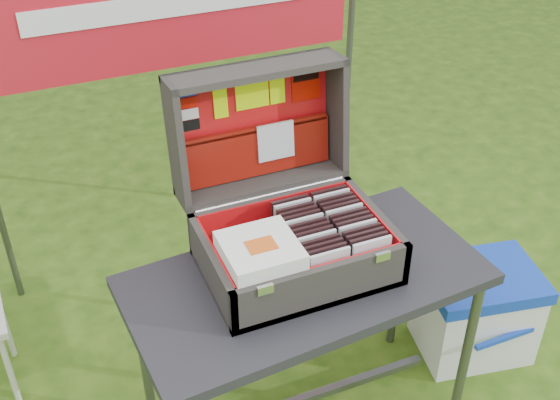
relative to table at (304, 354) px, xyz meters
name	(u,v)px	position (x,y,z in m)	size (l,w,h in m)	color
table	(304,354)	(0.00, 0.00, 0.00)	(1.19, 0.59, 0.74)	#2B2B30
table_top	(306,280)	(0.00, 0.00, 0.35)	(1.19, 0.59, 0.04)	#2B2B30
table_leg_fr	(465,360)	(0.53, -0.24, -0.02)	(0.04, 0.04, 0.70)	#59595B
table_leg_bl	(144,355)	(-0.53, 0.24, -0.02)	(0.04, 0.04, 0.70)	#59595B
table_leg_br	(398,280)	(0.53, 0.24, -0.02)	(0.04, 0.04, 0.70)	#59595B
table_brace	(302,399)	(0.00, 0.00, -0.25)	(1.04, 0.03, 0.03)	#59595B
suitcase	(289,187)	(-0.02, 0.11, 0.67)	(0.61, 0.60, 0.59)	#46433E
suitcase_base_bottom	(296,265)	(-0.02, 0.05, 0.38)	(0.61, 0.44, 0.02)	#46433E
suitcase_base_wall_front	(323,288)	(-0.02, -0.16, 0.45)	(0.61, 0.02, 0.16)	#46433E
suitcase_base_wall_back	(273,215)	(-0.02, 0.25, 0.45)	(0.61, 0.02, 0.16)	#46433E
suitcase_base_wall_left	(212,272)	(-0.31, 0.05, 0.45)	(0.02, 0.44, 0.16)	#46433E
suitcase_base_wall_right	(374,228)	(0.28, 0.05, 0.45)	(0.02, 0.44, 0.16)	#46433E
suitcase_liner_floor	(296,262)	(-0.02, 0.05, 0.40)	(0.56, 0.39, 0.01)	red
suitcase_latch_left	(265,290)	(-0.21, -0.17, 0.52)	(0.05, 0.01, 0.03)	silver
suitcase_latch_right	(383,256)	(0.18, -0.17, 0.52)	(0.05, 0.01, 0.03)	silver
suitcase_hinge	(271,195)	(-0.02, 0.27, 0.53)	(0.02, 0.02, 0.55)	silver
suitcase_lid_back	(252,121)	(-0.02, 0.44, 0.73)	(0.61, 0.44, 0.02)	#46433E
suitcase_lid_rim_far	(256,71)	(-0.02, 0.39, 0.95)	(0.61, 0.02, 0.16)	#46433E
suitcase_lid_rim_near	(262,182)	(-0.02, 0.35, 0.54)	(0.61, 0.02, 0.16)	#46433E
suitcase_lid_rim_left	(176,145)	(-0.31, 0.37, 0.74)	(0.02, 0.44, 0.16)	#46433E
suitcase_lid_rim_right	(336,113)	(0.28, 0.37, 0.74)	(0.02, 0.44, 0.16)	#46433E
suitcase_lid_liner	(253,123)	(-0.02, 0.43, 0.74)	(0.56, 0.38, 0.01)	red
suitcase_liner_wall_front	(321,282)	(-0.02, -0.14, 0.47)	(0.56, 0.01, 0.14)	red
suitcase_liner_wall_back	(274,215)	(-0.02, 0.24, 0.47)	(0.56, 0.01, 0.14)	red
suitcase_liner_wall_left	(216,268)	(-0.29, 0.05, 0.47)	(0.01, 0.39, 0.14)	red
suitcase_liner_wall_right	(370,227)	(0.26, 0.05, 0.47)	(0.01, 0.39, 0.14)	red
suitcase_lid_pocket	(257,151)	(-0.02, 0.40, 0.64)	(0.54, 0.17, 0.03)	maroon
suitcase_pocket_edge	(256,129)	(-0.02, 0.40, 0.72)	(0.53, 0.02, 0.02)	maroon
suitcase_pocket_cd	(276,141)	(0.05, 0.38, 0.67)	(0.14, 0.14, 0.01)	silver
lid_sticker_cc_a	(187,91)	(-0.24, 0.44, 0.89)	(0.06, 0.04, 0.00)	#1933B2
lid_sticker_cc_b	(189,103)	(-0.24, 0.43, 0.86)	(0.06, 0.04, 0.00)	#BF0F02
lid_sticker_cc_c	(190,114)	(-0.24, 0.43, 0.82)	(0.06, 0.04, 0.00)	white
lid_sticker_cc_d	(191,125)	(-0.24, 0.42, 0.78)	(0.06, 0.04, 0.00)	black
lid_card_neon_tall	(220,101)	(-0.13, 0.43, 0.84)	(0.05, 0.12, 0.00)	#BFEC03
lid_card_neon_main	(252,95)	(-0.02, 0.43, 0.84)	(0.12, 0.09, 0.00)	#BFEC03
lid_card_neon_small	(277,91)	(0.08, 0.43, 0.84)	(0.05, 0.09, 0.00)	#BFEC03
lid_sticker_band	(306,85)	(0.19, 0.43, 0.84)	(0.11, 0.11, 0.00)	#BF0F02
lid_sticker_band_bar	(306,77)	(0.19, 0.43, 0.87)	(0.10, 0.02, 0.00)	black
cd_left_0	(329,271)	(0.02, -0.12, 0.48)	(0.13, 0.01, 0.15)	silver
cd_left_1	(326,267)	(0.02, -0.10, 0.48)	(0.13, 0.01, 0.15)	black
cd_left_2	(323,262)	(0.02, -0.07, 0.48)	(0.13, 0.01, 0.15)	black
cd_left_3	(319,258)	(0.02, -0.05, 0.48)	(0.13, 0.01, 0.15)	black
cd_left_4	(316,253)	(0.02, -0.02, 0.48)	(0.13, 0.01, 0.15)	silver
cd_left_5	(313,249)	(0.02, 0.00, 0.48)	(0.13, 0.01, 0.15)	black
cd_left_6	(310,245)	(0.02, 0.02, 0.48)	(0.13, 0.01, 0.15)	black
cd_left_7	(307,241)	(0.02, 0.05, 0.48)	(0.13, 0.01, 0.15)	black
cd_left_8	(304,236)	(0.02, 0.07, 0.48)	(0.13, 0.01, 0.15)	silver
cd_left_9	(301,232)	(0.02, 0.10, 0.48)	(0.13, 0.01, 0.15)	black
cd_left_10	(298,228)	(0.02, 0.12, 0.48)	(0.13, 0.01, 0.15)	black
cd_left_11	(295,224)	(0.02, 0.14, 0.48)	(0.13, 0.01, 0.15)	black
cd_left_12	(292,221)	(0.02, 0.17, 0.48)	(0.13, 0.01, 0.15)	silver
cd_left_13	(290,217)	(0.02, 0.19, 0.48)	(0.13, 0.01, 0.15)	black
cd_right_0	(371,260)	(0.17, -0.12, 0.48)	(0.13, 0.01, 0.15)	silver
cd_right_1	(367,255)	(0.17, -0.10, 0.48)	(0.13, 0.01, 0.15)	black
cd_right_2	(364,251)	(0.17, -0.07, 0.48)	(0.13, 0.01, 0.15)	black
cd_right_3	(360,246)	(0.17, -0.05, 0.48)	(0.13, 0.01, 0.15)	black
cd_right_4	(357,242)	(0.17, -0.02, 0.48)	(0.13, 0.01, 0.15)	silver
cd_right_5	(353,238)	(0.17, 0.00, 0.48)	(0.13, 0.01, 0.15)	black
cd_right_6	(350,234)	(0.17, 0.02, 0.48)	(0.13, 0.01, 0.15)	black
cd_right_7	(347,230)	(0.17, 0.05, 0.48)	(0.13, 0.01, 0.15)	black
cd_right_8	(343,226)	(0.17, 0.07, 0.48)	(0.13, 0.01, 0.15)	silver
cd_right_9	(340,222)	(0.17, 0.10, 0.48)	(0.13, 0.01, 0.15)	black
cd_right_10	(337,218)	(0.17, 0.12, 0.48)	(0.13, 0.01, 0.15)	black
cd_right_11	(334,215)	(0.17, 0.14, 0.48)	(0.13, 0.01, 0.15)	black
cd_right_12	(331,211)	(0.17, 0.17, 0.48)	(0.13, 0.01, 0.15)	silver
cd_right_13	(328,207)	(0.17, 0.19, 0.48)	(0.13, 0.01, 0.15)	black
songbook_0	(260,256)	(-0.17, -0.03, 0.54)	(0.23, 0.23, 0.01)	white
songbook_1	(260,254)	(-0.17, -0.03, 0.54)	(0.23, 0.23, 0.01)	white
songbook_2	(260,253)	(-0.17, -0.03, 0.55)	(0.23, 0.23, 0.01)	white
songbook_3	(260,252)	(-0.17, -0.03, 0.55)	(0.23, 0.23, 0.01)	white
songbook_4	(260,251)	(-0.17, -0.03, 0.56)	(0.23, 0.23, 0.01)	white
songbook_5	(260,249)	(-0.17, -0.03, 0.56)	(0.23, 0.23, 0.01)	white
songbook_6	(260,248)	(-0.17, -0.03, 0.57)	(0.23, 0.23, 0.01)	white
songbook_7	(260,247)	(-0.17, -0.03, 0.57)	(0.23, 0.23, 0.01)	white
songbook_8	(260,246)	(-0.17, -0.03, 0.58)	(0.23, 0.23, 0.01)	white
songbook_9	(260,244)	(-0.17, -0.03, 0.58)	(0.23, 0.23, 0.01)	white
songbook_graphic	(261,245)	(-0.17, -0.04, 0.59)	(0.09, 0.07, 0.00)	#D85919
cooler	(476,311)	(0.84, 0.08, -0.17)	(0.47, 0.36, 0.41)	white
cooler_body	(475,315)	(0.84, 0.08, -0.19)	(0.44, 0.33, 0.36)	white
cooler_lid	(483,279)	(0.84, 0.08, 0.01)	(0.47, 0.36, 0.06)	#143DBB
cooler_handle	(505,338)	(0.84, -0.11, -0.15)	(0.28, 0.02, 0.02)	#143DBB
chair_leg_fr	(11,374)	(-1.01, 0.47, -0.16)	(0.02, 0.02, 0.43)	silver
chair_leg_br	(4,319)	(-1.01, 0.79, -0.16)	(0.02, 0.02, 0.43)	silver
cardboard_box	(374,271)	(0.58, 0.49, -0.19)	(0.35, 0.06, 0.37)	olive
banner_post_right	(348,71)	(0.76, 1.18, 0.48)	(0.03, 0.03, 1.70)	#59595B
banner	(170,4)	(-0.09, 1.17, 0.93)	(1.60, 0.01, 0.55)	red
banner_text	(171,5)	(-0.09, 1.16, 0.93)	(1.20, 0.00, 0.10)	white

